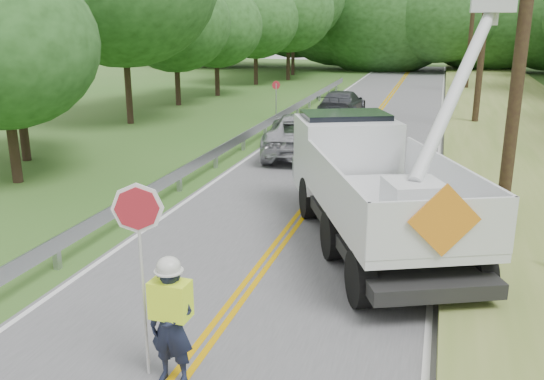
# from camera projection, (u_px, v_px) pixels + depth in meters

# --- Properties ---
(road) EXTENTS (7.20, 96.00, 0.03)m
(road) POSITION_uv_depth(u_px,v_px,m) (336.00, 169.00, 20.31)
(road) COLOR #555558
(road) RESTS_ON ground
(guardrail) EXTENTS (0.18, 48.00, 0.77)m
(guardrail) POSITION_uv_depth(u_px,v_px,m) (236.00, 142.00, 22.06)
(guardrail) COLOR #9EA1A7
(guardrail) RESTS_ON ground
(utility_poles) EXTENTS (1.60, 43.30, 10.00)m
(utility_poles) POSITION_uv_depth(u_px,v_px,m) (497.00, 12.00, 20.26)
(utility_poles) COLOR black
(utility_poles) RESTS_ON ground
(treeline_left) EXTENTS (10.66, 54.84, 11.15)m
(treeline_left) POSITION_uv_depth(u_px,v_px,m) (219.00, 7.00, 37.15)
(treeline_left) COLOR #332319
(treeline_left) RESTS_ON ground
(treeline_horizon) EXTENTS (57.14, 14.48, 12.25)m
(treeline_horizon) POSITION_uv_depth(u_px,v_px,m) (421.00, 14.00, 57.44)
(treeline_horizon) COLOR #1D3F15
(treeline_horizon) RESTS_ON ground
(flagger) EXTENTS (1.12, 0.45, 2.92)m
(flagger) POSITION_uv_depth(u_px,v_px,m) (170.00, 316.00, 8.10)
(flagger) COLOR #191E33
(flagger) RESTS_ON road
(bucket_truck) EXTENTS (5.32, 7.92, 7.30)m
(bucket_truck) POSITION_uv_depth(u_px,v_px,m) (371.00, 166.00, 13.98)
(bucket_truck) COLOR black
(bucket_truck) RESTS_ON road
(suv_silver) EXTENTS (3.51, 6.02, 1.58)m
(suv_silver) POSITION_uv_depth(u_px,v_px,m) (302.00, 133.00, 22.37)
(suv_silver) COLOR #AFB1B7
(suv_silver) RESTS_ON road
(suv_darkgrey) EXTENTS (2.04, 4.94, 1.43)m
(suv_darkgrey) POSITION_uv_depth(u_px,v_px,m) (342.00, 104.00, 30.65)
(suv_darkgrey) COLOR #383B40
(suv_darkgrey) RESTS_ON road
(stop_sign_permanent) EXTENTS (0.38, 0.27, 2.07)m
(stop_sign_permanent) POSITION_uv_depth(u_px,v_px,m) (276.00, 95.00, 29.37)
(stop_sign_permanent) COLOR #9EA1A7
(stop_sign_permanent) RESTS_ON ground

